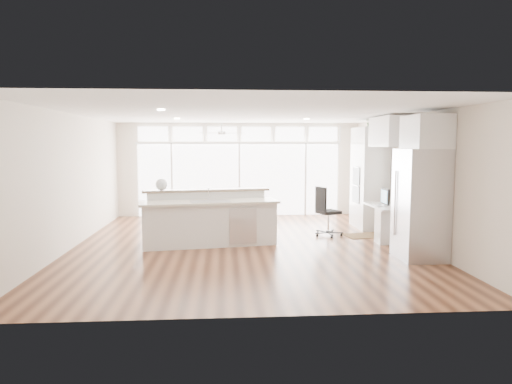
{
  "coord_description": "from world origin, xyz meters",
  "views": [
    {
      "loc": [
        -0.43,
        -9.31,
        2.08
      ],
      "look_at": [
        0.26,
        0.6,
        1.04
      ],
      "focal_mm": 32.0,
      "sensor_mm": 36.0,
      "label": 1
    }
  ],
  "objects": [
    {
      "name": "ceiling_fan",
      "position": [
        -0.5,
        2.8,
        2.48
      ],
      "size": [
        1.16,
        1.16,
        0.32
      ],
      "primitive_type": "cube",
      "color": "silver",
      "rests_on": "ceiling"
    },
    {
      "name": "wall_right",
      "position": [
        3.5,
        0.0,
        1.35
      ],
      "size": [
        0.04,
        8.0,
        2.7
      ],
      "primitive_type": "cube",
      "color": "beige",
      "rests_on": "floor"
    },
    {
      "name": "potted_plant",
      "position": [
        3.17,
        1.8,
        2.61
      ],
      "size": [
        0.27,
        0.3,
        0.21
      ],
      "primitive_type": "imported",
      "rotation": [
        0.0,
        0.0,
        -0.11
      ],
      "color": "#2E5F28",
      "rests_on": "oven_cabinet"
    },
    {
      "name": "transom_row",
      "position": [
        0.0,
        3.94,
        2.38
      ],
      "size": [
        5.9,
        0.06,
        0.4
      ],
      "primitive_type": "cube",
      "color": "white",
      "rests_on": "wall_back"
    },
    {
      "name": "wall_back",
      "position": [
        0.0,
        4.0,
        1.35
      ],
      "size": [
        7.0,
        0.04,
        2.7
      ],
      "primitive_type": "cube",
      "color": "beige",
      "rests_on": "floor"
    },
    {
      "name": "floor",
      "position": [
        0.0,
        0.0,
        -0.01
      ],
      "size": [
        7.0,
        8.0,
        0.02
      ],
      "primitive_type": "cube",
      "color": "#462515",
      "rests_on": "ground"
    },
    {
      "name": "monitor",
      "position": [
        3.05,
        0.3,
        0.95
      ],
      "size": [
        0.09,
        0.47,
        0.39
      ],
      "primitive_type": "cube",
      "rotation": [
        0.0,
        0.0,
        -0.02
      ],
      "color": "black",
      "rests_on": "desk_nook"
    },
    {
      "name": "oven_cabinet",
      "position": [
        3.17,
        1.8,
        1.25
      ],
      "size": [
        0.64,
        1.2,
        2.5
      ],
      "primitive_type": "cube",
      "color": "white",
      "rests_on": "floor"
    },
    {
      "name": "fishbowl",
      "position": [
        -1.75,
        0.31,
        1.25
      ],
      "size": [
        0.31,
        0.31,
        0.25
      ],
      "primitive_type": "sphere",
      "rotation": [
        0.0,
        0.0,
        0.3
      ],
      "color": "silver",
      "rests_on": "kitchen_island"
    },
    {
      "name": "office_chair",
      "position": [
        1.93,
        0.84,
        0.56
      ],
      "size": [
        0.73,
        0.71,
        1.11
      ],
      "primitive_type": "cube",
      "rotation": [
        0.0,
        0.0,
        0.37
      ],
      "color": "black",
      "rests_on": "floor"
    },
    {
      "name": "rug",
      "position": [
        2.75,
        0.75,
        0.01
      ],
      "size": [
        0.96,
        0.76,
        0.01
      ],
      "primitive_type": "cube",
      "rotation": [
        0.0,
        0.0,
        0.16
      ],
      "color": "#372411",
      "rests_on": "floor"
    },
    {
      "name": "recessed_lights",
      "position": [
        0.0,
        0.2,
        2.68
      ],
      "size": [
        3.4,
        3.0,
        0.02
      ],
      "primitive_type": "cube",
      "color": "white",
      "rests_on": "ceiling"
    },
    {
      "name": "fridge_cabinet",
      "position": [
        3.17,
        -1.35,
        2.3
      ],
      "size": [
        0.64,
        0.9,
        0.6
      ],
      "primitive_type": "cube",
      "color": "white",
      "rests_on": "wall_right"
    },
    {
      "name": "wall_front",
      "position": [
        0.0,
        -4.0,
        1.35
      ],
      "size": [
        7.0,
        0.04,
        2.7
      ],
      "primitive_type": "cube",
      "color": "beige",
      "rests_on": "floor"
    },
    {
      "name": "ceiling",
      "position": [
        0.0,
        0.0,
        2.7
      ],
      "size": [
        7.0,
        8.0,
        0.02
      ],
      "primitive_type": "cube",
      "color": "white",
      "rests_on": "wall_back"
    },
    {
      "name": "desk_nook",
      "position": [
        3.13,
        0.3,
        0.38
      ],
      "size": [
        0.72,
        1.3,
        0.76
      ],
      "primitive_type": "cube",
      "color": "white",
      "rests_on": "floor"
    },
    {
      "name": "keyboard",
      "position": [
        2.88,
        0.3,
        0.77
      ],
      "size": [
        0.14,
        0.33,
        0.02
      ],
      "primitive_type": "cube",
      "rotation": [
        0.0,
        0.0,
        0.06
      ],
      "color": "silver",
      "rests_on": "desk_nook"
    },
    {
      "name": "glass_wall",
      "position": [
        0.0,
        3.94,
        1.05
      ],
      "size": [
        5.8,
        0.06,
        2.08
      ],
      "primitive_type": "cube",
      "color": "white",
      "rests_on": "wall_back"
    },
    {
      "name": "framed_photos",
      "position": [
        3.46,
        0.92,
        1.4
      ],
      "size": [
        0.06,
        0.22,
        0.8
      ],
      "primitive_type": "cube",
      "color": "black",
      "rests_on": "wall_right"
    },
    {
      "name": "upper_cabinets",
      "position": [
        3.17,
        0.3,
        2.35
      ],
      "size": [
        0.64,
        1.3,
        0.64
      ],
      "primitive_type": "cube",
      "color": "white",
      "rests_on": "wall_right"
    },
    {
      "name": "desk_window",
      "position": [
        3.46,
        0.3,
        1.55
      ],
      "size": [
        0.04,
        0.85,
        0.85
      ],
      "primitive_type": "cube",
      "color": "white",
      "rests_on": "wall_right"
    },
    {
      "name": "kitchen_island",
      "position": [
        -0.75,
        0.06,
        0.56
      ],
      "size": [
        2.96,
        1.49,
        1.12
      ],
      "primitive_type": "cube",
      "rotation": [
        0.0,
        0.0,
        0.16
      ],
      "color": "white",
      "rests_on": "floor"
    },
    {
      "name": "refrigerator",
      "position": [
        3.11,
        -1.35,
        1.0
      ],
      "size": [
        0.76,
        0.9,
        2.0
      ],
      "primitive_type": "cube",
      "color": "#BBBBC0",
      "rests_on": "floor"
    },
    {
      "name": "wall_left",
      "position": [
        -3.5,
        0.0,
        1.35
      ],
      "size": [
        0.04,
        8.0,
        2.7
      ],
      "primitive_type": "cube",
      "color": "beige",
      "rests_on": "floor"
    }
  ]
}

